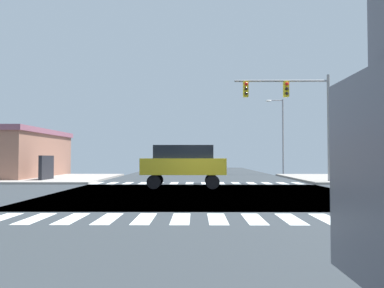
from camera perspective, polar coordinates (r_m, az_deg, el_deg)
ground at (r=18.09m, az=1.66°, el=-7.37°), size 90.00×90.00×0.05m
sidewalk_corner_ne at (r=32.87m, az=24.61°, el=-4.58°), size 12.00×12.00×0.14m
sidewalk_corner_nw at (r=32.61m, az=-22.34°, el=-4.63°), size 12.00×12.00×0.14m
crosswalk_near at (r=10.84m, az=1.03°, el=-10.88°), size 13.50×2.00×0.01m
crosswalk_far at (r=25.36m, az=0.79°, el=-5.74°), size 13.50×2.00×0.01m
traffic_signal_mast at (r=26.39m, az=14.57°, el=5.79°), size 6.24×0.55×7.08m
street_lamp at (r=39.18m, az=12.79°, el=2.17°), size 1.78×0.32×7.37m
suv_queued_1 at (r=21.52m, az=-1.24°, el=-2.71°), size 4.60×1.96×2.34m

